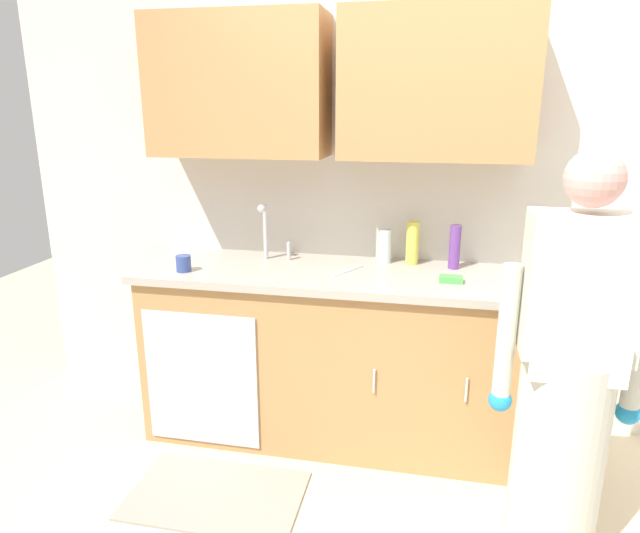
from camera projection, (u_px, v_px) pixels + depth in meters
The scene contains 12 objects.
kitchen_wall_with_uppers at pixel (416, 161), 2.94m from camera, with size 4.80×0.44×2.70m.
counter_cabinet at pixel (327, 357), 3.03m from camera, with size 1.90×0.62×0.90m.
countertop at pixel (328, 274), 2.90m from camera, with size 1.96×0.66×0.04m, color #A8A093.
sink at pixel (265, 269), 2.97m from camera, with size 0.50×0.36×0.35m.
person_at_sink at pixel (565, 399), 2.11m from camera, with size 0.55×0.34×1.62m.
floor_mat at pixel (216, 495), 2.62m from camera, with size 0.80×0.50×0.01m, color gray.
bottle_cleaner_spray at pixel (455, 247), 2.89m from camera, with size 0.06×0.06×0.23m, color #66388C.
bottle_soap at pixel (385, 247), 3.00m from camera, with size 0.06×0.06×0.18m, color silver.
bottle_water_short at pixel (412, 243), 2.97m from camera, with size 0.07×0.07×0.23m, color #D8D14C.
cup_by_sink at pixel (184, 263), 2.86m from camera, with size 0.08×0.08×0.08m, color #33478C.
knife_on_counter at pixel (348, 271), 2.87m from camera, with size 0.24×0.02×0.01m, color silver.
sponge at pixel (451, 279), 2.69m from camera, with size 0.11×0.07×0.03m, color #4CBF4C.
Camera 1 is at (-0.02, -2.03, 1.76)m, focal length 31.50 mm.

